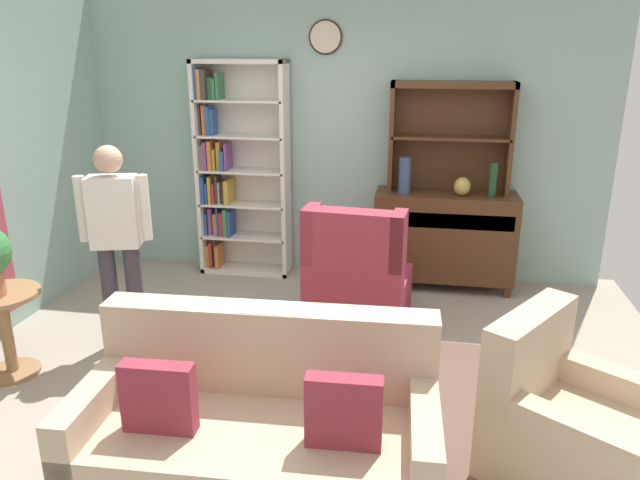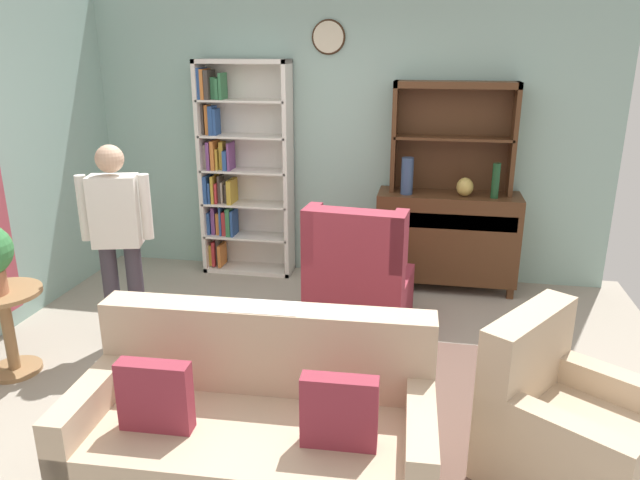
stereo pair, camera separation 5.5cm
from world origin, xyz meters
TOP-DOWN VIEW (x-y plane):
  - ground_plane at (0.00, 0.00)m, footprint 5.40×4.60m
  - wall_back at (0.00, 2.13)m, footprint 5.00×0.09m
  - area_rug at (0.20, -0.30)m, footprint 2.49×1.96m
  - bookshelf at (-1.05, 1.94)m, footprint 0.90×0.30m
  - sideboard at (1.00, 1.86)m, footprint 1.30×0.45m
  - sideboard_hutch at (1.00, 1.97)m, footprint 1.10×0.26m
  - vase_tall at (0.61, 1.78)m, footprint 0.11×0.11m
  - vase_round at (1.13, 1.79)m, footprint 0.15×0.15m
  - bottle_wine at (1.39, 1.77)m, footprint 0.07×0.07m
  - couch_floral at (0.01, -1.10)m, footprint 1.83×0.92m
  - armchair_floral at (1.60, -0.74)m, footprint 1.07×1.06m
  - wingback_chair at (0.30, 0.83)m, footprint 0.85×0.87m
  - plant_stand at (-2.02, -0.32)m, footprint 0.52×0.52m
  - person_reading at (-1.41, 0.20)m, footprint 0.52×0.28m

SIDE VIEW (x-z plane):
  - ground_plane at x=0.00m, z-range -0.02..0.00m
  - area_rug at x=0.20m, z-range 0.00..0.01m
  - armchair_floral at x=1.60m, z-range -0.15..0.73m
  - couch_floral at x=0.01m, z-range -0.14..0.76m
  - wingback_chair at x=0.30m, z-range -0.14..0.91m
  - plant_stand at x=-2.02m, z-range 0.07..0.70m
  - sideboard at x=1.00m, z-range 0.05..0.97m
  - person_reading at x=-1.41m, z-range 0.13..1.69m
  - vase_round at x=1.13m, z-range 0.92..1.09m
  - bookshelf at x=-1.05m, z-range 0.00..2.10m
  - bottle_wine at x=1.39m, z-range 0.92..1.23m
  - vase_tall at x=0.61m, z-range 0.92..1.26m
  - wall_back at x=0.00m, z-range 0.01..2.81m
  - sideboard_hutch at x=1.00m, z-range 1.06..2.06m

